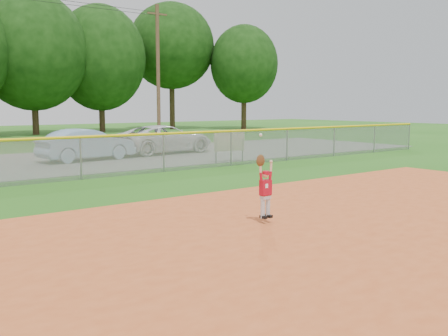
# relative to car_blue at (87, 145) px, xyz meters

# --- Properties ---
(ground) EXTENTS (120.00, 120.00, 0.00)m
(ground) POSITION_rel_car_blue_xyz_m (-2.47, -15.60, -0.76)
(ground) COLOR #255E15
(ground) RESTS_ON ground
(clay_infield) EXTENTS (24.00, 16.00, 0.04)m
(clay_infield) POSITION_rel_car_blue_xyz_m (-2.47, -18.60, -0.74)
(clay_infield) COLOR #C55223
(clay_infield) RESTS_ON ground
(parking_strip) EXTENTS (44.00, 10.00, 0.03)m
(parking_strip) POSITION_rel_car_blue_xyz_m (-2.47, 0.40, -0.75)
(parking_strip) COLOR slate
(parking_strip) RESTS_ON ground
(car_blue) EXTENTS (4.62, 2.09, 1.47)m
(car_blue) POSITION_rel_car_blue_xyz_m (0.00, 0.00, 0.00)
(car_blue) COLOR #83A5C3
(car_blue) RESTS_ON parking_strip
(car_white_b) EXTENTS (5.59, 2.95, 1.50)m
(car_white_b) POSITION_rel_car_blue_xyz_m (4.73, 0.90, 0.02)
(car_white_b) COLOR silver
(car_white_b) RESTS_ON parking_strip
(sponsor_sign) EXTENTS (1.57, 0.24, 1.40)m
(sponsor_sign) POSITION_rel_car_blue_xyz_m (4.88, -4.60, 0.16)
(sponsor_sign) COLOR gray
(sponsor_sign) RESTS_ON ground
(outfield_fence) EXTENTS (40.06, 0.10, 1.55)m
(outfield_fence) POSITION_rel_car_blue_xyz_m (-2.47, -5.60, 0.12)
(outfield_fence) COLOR gray
(outfield_fence) RESTS_ON ground
(power_lines) EXTENTS (19.40, 0.24, 9.00)m
(power_lines) POSITION_rel_car_blue_xyz_m (-1.47, 6.40, 3.91)
(power_lines) COLOR #4C3823
(power_lines) RESTS_ON ground
(ballplayer) EXTENTS (0.46, 0.20, 1.86)m
(ballplayer) POSITION_rel_car_blue_xyz_m (-1.76, -14.43, 0.08)
(ballplayer) COLOR silver
(ballplayer) RESTS_ON ground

